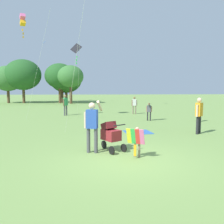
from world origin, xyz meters
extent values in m
plane|color=#75994C|center=(0.00, 0.00, 0.00)|extent=(120.00, 120.00, 0.00)
cylinder|color=brown|center=(-12.87, 26.11, 0.85)|extent=(0.36, 0.36, 1.71)
ellipsoid|color=#387033|center=(-12.87, 26.11, 3.31)|extent=(3.99, 3.59, 3.39)
cylinder|color=brown|center=(-10.72, 25.75, 0.94)|extent=(0.36, 0.36, 1.87)
ellipsoid|color=#235623|center=(-10.72, 25.75, 3.79)|extent=(4.79, 4.31, 4.07)
cylinder|color=brown|center=(-5.88, 25.63, 1.04)|extent=(0.36, 0.36, 2.08)
ellipsoid|color=#235623|center=(-5.88, 25.63, 3.65)|extent=(3.93, 3.54, 3.34)
cylinder|color=brown|center=(-5.67, 26.20, 0.93)|extent=(0.36, 0.36, 1.86)
ellipsoid|color=#2D6628|center=(-5.67, 26.20, 3.38)|extent=(3.81, 3.43, 3.24)
cylinder|color=brown|center=(-5.23, 27.19, 0.72)|extent=(0.36, 0.36, 1.44)
ellipsoid|color=#2D6628|center=(-5.23, 27.19, 3.21)|extent=(4.42, 3.98, 3.75)
cylinder|color=brown|center=(-4.26, 24.22, 1.10)|extent=(0.36, 0.36, 2.20)
ellipsoid|color=#387033|center=(-4.26, 24.22, 3.53)|extent=(3.33, 3.00, 2.83)
cylinder|color=#7F705B|center=(0.45, 0.20, 0.23)|extent=(0.07, 0.07, 0.47)
cylinder|color=#7F705B|center=(0.31, 0.27, 0.23)|extent=(0.07, 0.07, 0.47)
cube|color=red|center=(0.38, 0.24, 0.65)|extent=(0.24, 0.21, 0.35)
cylinder|color=tan|center=(0.49, 0.18, 0.62)|extent=(0.05, 0.05, 0.31)
cylinder|color=tan|center=(0.27, 0.30, 0.62)|extent=(0.05, 0.05, 0.31)
sphere|color=tan|center=(0.38, 0.24, 0.90)|extent=(0.12, 0.12, 0.12)
cube|color=pink|center=(0.48, -0.02, 0.70)|extent=(0.20, 0.22, 0.49)
cube|color=red|center=(0.36, 0.05, 0.70)|extent=(0.20, 0.22, 0.49)
cube|color=green|center=(0.24, 0.11, 0.70)|extent=(0.20, 0.22, 0.49)
cube|color=yellow|center=(0.11, 0.17, 0.70)|extent=(0.20, 0.22, 0.49)
cube|color=#F4A319|center=(0.29, 0.06, 0.26)|extent=(0.08, 0.05, 0.36)
cylinder|color=#4C4C51|center=(-1.17, 0.85, 0.42)|extent=(0.12, 0.12, 0.83)
cylinder|color=#4C4C51|center=(-0.92, 0.78, 0.42)|extent=(0.12, 0.12, 0.83)
cube|color=#284CA8|center=(-1.04, 0.82, 1.15)|extent=(0.41, 0.31, 0.63)
cylinder|color=beige|center=(-1.26, 0.88, 1.10)|extent=(0.09, 0.09, 0.56)
cylinder|color=beige|center=(-0.79, 0.89, 1.58)|extent=(0.22, 0.51, 0.39)
sphere|color=beige|center=(-1.04, 0.82, 1.59)|extent=(0.22, 0.22, 0.22)
cylinder|color=black|center=(-0.64, 1.36, 0.14)|extent=(0.19, 0.25, 0.28)
cylinder|color=black|center=(-0.40, 0.56, 0.14)|extent=(0.19, 0.25, 0.28)
cylinder|color=black|center=(0.03, 0.85, 0.14)|extent=(0.19, 0.25, 0.28)
cube|color=maroon|center=(-0.40, 1.02, 0.56)|extent=(0.72, 0.78, 0.36)
cube|color=maroon|center=(-0.47, 1.12, 0.86)|extent=(0.58, 0.58, 0.35)
cylinder|color=black|center=(-0.14, 0.63, 0.96)|extent=(0.42, 0.30, 0.04)
cylinder|color=silver|center=(-1.61, 2.69, 3.87)|extent=(1.65, 3.45, 7.74)
cube|color=pink|center=(-5.75, 9.62, 6.83)|extent=(0.47, 0.51, 0.37)
cube|color=#F4A319|center=(-5.75, 9.62, 6.41)|extent=(0.47, 0.51, 0.37)
cube|color=#F4A319|center=(-5.79, 9.59, 5.96)|extent=(0.09, 0.07, 0.14)
cube|color=#F4A319|center=(-5.76, 9.63, 5.74)|extent=(0.09, 0.07, 0.14)
cube|color=#F4A319|center=(-5.77, 9.64, 5.52)|extent=(0.08, 0.05, 0.14)
cylinder|color=silver|center=(-4.55, 8.02, 3.20)|extent=(2.42, 3.21, 6.40)
cube|color=black|center=(-2.34, 10.47, 4.95)|extent=(0.91, 0.67, 0.83)
cube|color=green|center=(-2.30, 10.49, 4.33)|extent=(0.08, 0.04, 0.14)
cube|color=green|center=(-2.32, 10.42, 4.11)|extent=(0.08, 0.03, 0.14)
cube|color=green|center=(-2.34, 10.45, 3.89)|extent=(0.08, 0.02, 0.14)
cylinder|color=silver|center=(-2.07, 8.52, 2.37)|extent=(0.54, 3.90, 4.75)
cube|color=#F4A319|center=(-4.02, 26.10, 7.26)|extent=(0.23, 0.46, 0.44)
cube|color=blue|center=(-8.54, 29.31, 8.68)|extent=(0.44, 0.52, 0.34)
cylinder|color=#232328|center=(3.98, 3.84, 0.42)|extent=(0.12, 0.12, 0.84)
cylinder|color=#232328|center=(3.80, 3.65, 0.42)|extent=(0.12, 0.12, 0.84)
cube|color=orange|center=(3.89, 3.74, 1.15)|extent=(0.42, 0.42, 0.63)
cylinder|color=beige|center=(4.05, 3.91, 1.11)|extent=(0.09, 0.09, 0.56)
cylinder|color=beige|center=(3.73, 3.58, 1.11)|extent=(0.09, 0.09, 0.56)
sphere|color=beige|center=(3.89, 3.74, 1.60)|extent=(0.22, 0.22, 0.22)
cylinder|color=#7F705B|center=(2.04, 12.04, 0.34)|extent=(0.10, 0.10, 0.69)
cylinder|color=#7F705B|center=(2.25, 12.04, 0.34)|extent=(0.10, 0.10, 0.69)
cube|color=silver|center=(2.14, 12.04, 0.94)|extent=(0.30, 0.19, 0.52)
cylinder|color=brown|center=(1.96, 12.04, 0.91)|extent=(0.07, 0.07, 0.46)
cylinder|color=brown|center=(2.33, 12.04, 0.91)|extent=(0.07, 0.07, 0.46)
sphere|color=brown|center=(2.14, 12.04, 1.31)|extent=(0.18, 0.18, 0.18)
cylinder|color=#4C4C51|center=(5.59, 7.57, 0.28)|extent=(0.08, 0.08, 0.56)
cylinder|color=#4C4C51|center=(5.50, 7.42, 0.28)|extent=(0.08, 0.08, 0.56)
cube|color=black|center=(5.55, 7.50, 0.77)|extent=(0.25, 0.29, 0.42)
cylinder|color=brown|center=(5.62, 7.63, 0.75)|extent=(0.06, 0.06, 0.38)
cylinder|color=brown|center=(5.47, 7.36, 0.75)|extent=(0.06, 0.06, 0.38)
sphere|color=brown|center=(5.55, 7.50, 1.07)|extent=(0.15, 0.15, 0.15)
cylinder|color=#4C4C51|center=(-3.36, 11.30, 0.39)|extent=(0.11, 0.11, 0.78)
cylinder|color=#4C4C51|center=(-3.23, 11.50, 0.39)|extent=(0.11, 0.11, 0.78)
cube|color=#2D8C4C|center=(-3.30, 11.40, 1.07)|extent=(0.36, 0.40, 0.58)
cylinder|color=brown|center=(-3.41, 11.22, 1.03)|extent=(0.08, 0.08, 0.52)
cylinder|color=brown|center=(-3.19, 11.58, 1.03)|extent=(0.08, 0.08, 0.52)
sphere|color=brown|center=(-3.30, 11.40, 1.48)|extent=(0.20, 0.20, 0.20)
cylinder|color=#232328|center=(2.43, 8.25, 0.29)|extent=(0.08, 0.08, 0.57)
cylinder|color=#232328|center=(2.60, 8.19, 0.29)|extent=(0.08, 0.08, 0.57)
cube|color=#4C4C56|center=(2.51, 8.22, 0.79)|extent=(0.29, 0.23, 0.43)
cylinder|color=#A37556|center=(2.37, 8.27, 0.76)|extent=(0.06, 0.06, 0.38)
cylinder|color=#A37556|center=(2.66, 8.16, 0.76)|extent=(0.06, 0.06, 0.38)
sphere|color=#A37556|center=(2.51, 8.22, 1.09)|extent=(0.15, 0.15, 0.15)
cube|color=#3366B2|center=(1.10, 4.29, 0.01)|extent=(1.42, 1.31, 0.02)
camera|label=1|loc=(-0.87, -7.05, 2.22)|focal=38.24mm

